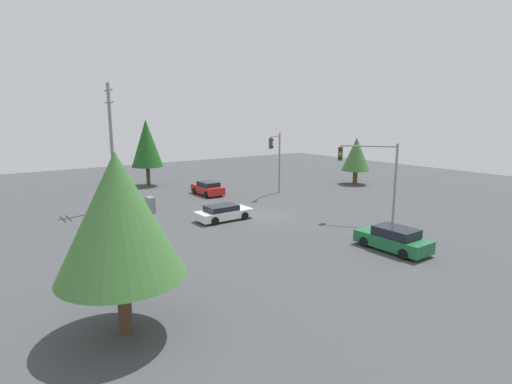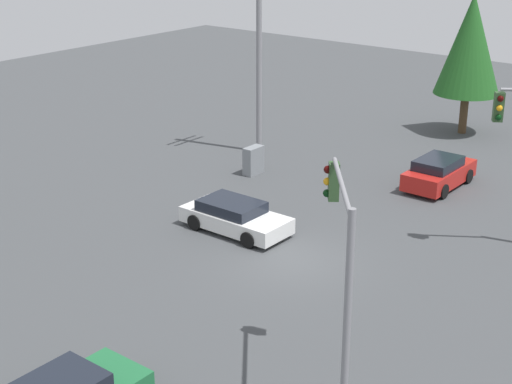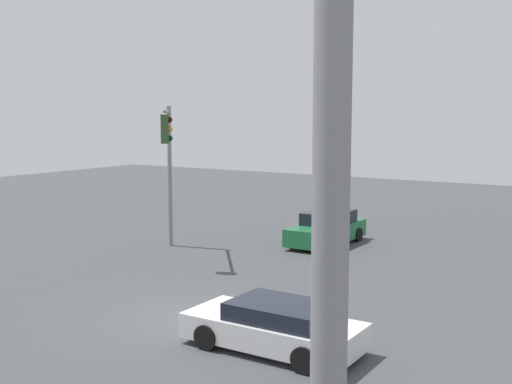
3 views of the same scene
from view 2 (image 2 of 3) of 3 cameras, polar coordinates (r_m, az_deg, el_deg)
name	(u,v)px [view 2 (image 2 of 3)]	position (r m, az deg, el deg)	size (l,w,h in m)	color
ground_plane	(290,261)	(28.36, 2.50, -5.03)	(80.00, 80.00, 0.00)	#424447
sedan_white	(235,217)	(30.61, -1.55, -1.80)	(2.01, 4.36, 1.21)	silver
sedan_red	(439,173)	(36.21, 13.16, 1.38)	(4.08, 1.91, 1.38)	red
traffic_signal_cross	(341,253)	(19.16, 6.17, -4.46)	(3.57, 2.90, 6.04)	gray
utility_pole_tall	(259,41)	(39.19, 0.22, 10.91)	(2.20, 0.28, 10.73)	gray
electrical_cabinet	(253,160)	(36.95, -0.18, 2.31)	(1.05, 0.50, 1.33)	gray
tree_corner	(470,45)	(44.21, 15.31, 10.30)	(3.54, 3.54, 7.62)	#4C3823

